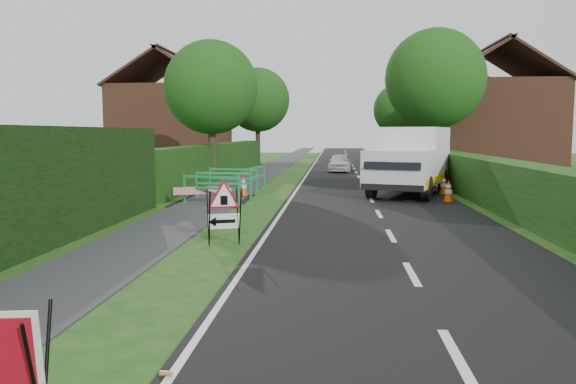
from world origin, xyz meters
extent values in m
plane|color=#1F4413|center=(0.00, 0.00, 0.00)|extent=(120.00, 120.00, 0.00)
cube|color=black|center=(2.50, 35.00, 0.00)|extent=(6.00, 90.00, 0.02)
cube|color=#2D2D30|center=(-3.00, 35.00, 0.01)|extent=(2.00, 90.00, 0.02)
cube|color=#14380F|center=(-5.00, 22.00, 0.00)|extent=(1.00, 24.00, 1.80)
cube|color=#14380F|center=(6.50, 16.00, 0.00)|extent=(1.20, 50.00, 1.50)
cube|color=brown|center=(-10.00, 30.00, 2.75)|extent=(7.00, 7.00, 5.50)
cube|color=#331E19|center=(-11.75, 30.00, 6.59)|extent=(4.00, 7.40, 2.58)
cube|color=#331E19|center=(-8.25, 30.00, 6.59)|extent=(4.00, 7.40, 2.58)
cube|color=#331E19|center=(-10.00, 30.00, 7.69)|extent=(0.25, 7.40, 0.18)
cube|color=brown|center=(11.00, 28.00, 2.75)|extent=(7.00, 7.00, 5.50)
cube|color=#331E19|center=(9.25, 28.00, 6.59)|extent=(4.00, 7.40, 2.58)
cube|color=#331E19|center=(12.75, 28.00, 6.59)|extent=(4.00, 7.40, 2.58)
cube|color=#331E19|center=(11.00, 28.00, 7.69)|extent=(0.25, 7.40, 0.18)
cube|color=brown|center=(12.00, 42.00, 2.75)|extent=(7.00, 7.00, 5.50)
cube|color=#331E19|center=(10.25, 42.00, 6.59)|extent=(4.00, 7.40, 2.58)
cube|color=#331E19|center=(13.75, 42.00, 6.59)|extent=(4.00, 7.40, 2.58)
cube|color=#331E19|center=(12.00, 42.00, 7.69)|extent=(0.25, 7.40, 0.18)
cylinder|color=#2D2116|center=(-4.60, 18.00, 1.31)|extent=(0.36, 0.36, 2.62)
sphere|color=#1A4312|center=(-4.60, 18.00, 4.50)|extent=(4.40, 4.40, 4.40)
cylinder|color=#2D2116|center=(6.40, 22.00, 1.49)|extent=(0.36, 0.36, 2.97)
sphere|color=#1A4312|center=(6.40, 22.00, 5.18)|extent=(5.20, 5.20, 5.20)
cylinder|color=#2D2116|center=(-4.60, 34.00, 1.40)|extent=(0.36, 0.36, 2.80)
sphere|color=#1A4312|center=(-4.60, 34.00, 4.84)|extent=(4.80, 4.80, 4.80)
cylinder|color=#2D2116|center=(6.40, 38.00, 1.22)|extent=(0.36, 0.36, 2.45)
sphere|color=#1A4312|center=(6.40, 38.00, 4.23)|extent=(4.20, 4.20, 4.20)
cylinder|color=black|center=(-1.14, -4.26, 0.48)|extent=(0.08, 0.33, 0.92)
cylinder|color=black|center=(-1.20, -3.92, 0.48)|extent=(0.08, 0.33, 0.92)
cylinder|color=black|center=(-1.34, 2.89, 0.60)|extent=(0.14, 0.35, 1.17)
cylinder|color=black|center=(-1.43, 3.17, 0.60)|extent=(0.14, 0.35, 1.17)
cylinder|color=black|center=(-0.74, 3.10, 0.60)|extent=(0.14, 0.35, 1.17)
cylinder|color=black|center=(-0.84, 3.38, 0.60)|extent=(0.14, 0.35, 1.17)
cube|color=white|center=(-1.08, 3.12, 0.53)|extent=(0.62, 0.23, 0.32)
cube|color=black|center=(-1.07, 3.10, 0.53)|extent=(0.44, 0.16, 0.07)
cone|color=black|center=(-1.31, 3.02, 0.53)|extent=(0.20, 0.23, 0.19)
cube|color=black|center=(-1.07, 3.10, 0.97)|extent=(0.14, 0.06, 0.19)
cube|color=silver|center=(4.37, 14.32, 1.52)|extent=(3.23, 4.06, 2.12)
cube|color=silver|center=(3.50, 11.78, 1.11)|extent=(2.82, 2.88, 1.30)
cube|color=black|center=(3.14, 10.74, 1.43)|extent=(1.91, 0.87, 0.59)
cube|color=yellow|center=(2.99, 13.71, 0.68)|extent=(1.79, 5.14, 0.26)
cube|color=yellow|center=(5.08, 12.98, 0.68)|extent=(1.79, 5.14, 0.26)
cube|color=black|center=(3.14, 10.75, 0.53)|extent=(2.08, 0.83, 0.22)
cylinder|color=black|center=(2.54, 12.05, 0.44)|extent=(0.54, 0.92, 0.88)
cylinder|color=black|center=(4.41, 11.40, 0.44)|extent=(0.54, 0.92, 0.88)
cylinder|color=black|center=(3.70, 15.39, 0.44)|extent=(0.54, 0.92, 0.88)
cylinder|color=black|center=(5.57, 14.75, 0.44)|extent=(0.54, 0.92, 0.88)
cube|color=black|center=(5.07, 11.01, 0.02)|extent=(0.38, 0.38, 0.04)
cone|color=#FF4C08|center=(5.07, 11.01, 0.42)|extent=(0.32, 0.32, 0.75)
cylinder|color=white|center=(5.07, 11.01, 0.38)|extent=(0.25, 0.25, 0.14)
cylinder|color=white|center=(5.07, 11.01, 0.56)|extent=(0.17, 0.17, 0.10)
cube|color=black|center=(5.37, 13.46, 0.02)|extent=(0.38, 0.38, 0.04)
cone|color=#FF4C08|center=(5.37, 13.46, 0.42)|extent=(0.32, 0.32, 0.75)
cylinder|color=white|center=(5.37, 13.46, 0.38)|extent=(0.25, 0.25, 0.14)
cylinder|color=white|center=(5.37, 13.46, 0.56)|extent=(0.17, 0.17, 0.10)
cube|color=black|center=(5.42, 16.07, 0.02)|extent=(0.38, 0.38, 0.04)
cone|color=#FF4C08|center=(5.42, 16.07, 0.42)|extent=(0.32, 0.32, 0.75)
cylinder|color=white|center=(5.42, 16.07, 0.38)|extent=(0.25, 0.25, 0.14)
cylinder|color=white|center=(5.42, 16.07, 0.56)|extent=(0.17, 0.17, 0.10)
cube|color=black|center=(-2.14, 9.16, 0.02)|extent=(0.38, 0.38, 0.04)
cone|color=#FF4C08|center=(-2.14, 9.16, 0.42)|extent=(0.32, 0.32, 0.75)
cylinder|color=white|center=(-2.14, 9.16, 0.38)|extent=(0.25, 0.25, 0.14)
cylinder|color=white|center=(-2.14, 9.16, 0.56)|extent=(0.17, 0.17, 0.10)
cube|color=black|center=(-2.18, 12.29, 0.02)|extent=(0.38, 0.38, 0.04)
cone|color=#FF4C08|center=(-2.18, 12.29, 0.42)|extent=(0.32, 0.32, 0.75)
cylinder|color=white|center=(-2.18, 12.29, 0.38)|extent=(0.25, 0.25, 0.14)
cylinder|color=white|center=(-2.18, 12.29, 0.56)|extent=(0.17, 0.17, 0.10)
cube|color=#198E4A|center=(-3.80, 10.01, 0.50)|extent=(0.06, 0.06, 1.00)
cube|color=#198E4A|center=(-1.86, 9.52, 0.50)|extent=(0.06, 0.06, 1.00)
cube|color=#198E4A|center=(-2.83, 9.77, 0.92)|extent=(1.95, 0.54, 0.08)
cube|color=#198E4A|center=(-2.83, 9.77, 0.55)|extent=(1.95, 0.54, 0.08)
cube|color=#198E4A|center=(-3.80, 10.01, 0.02)|extent=(0.14, 0.35, 0.04)
cube|color=#198E4A|center=(-1.86, 9.52, 0.02)|extent=(0.14, 0.35, 0.04)
cube|color=#198E4A|center=(-3.77, 11.60, 0.50)|extent=(0.05, 0.05, 1.00)
cube|color=#198E4A|center=(-1.78, 11.53, 0.50)|extent=(0.05, 0.05, 1.00)
cube|color=#198E4A|center=(-2.78, 11.57, 0.92)|extent=(2.00, 0.12, 0.08)
cube|color=#198E4A|center=(-2.78, 11.57, 0.55)|extent=(2.00, 0.12, 0.08)
cube|color=#198E4A|center=(-3.77, 11.60, 0.02)|extent=(0.07, 0.35, 0.04)
cube|color=#198E4A|center=(-1.78, 11.53, 0.02)|extent=(0.07, 0.35, 0.04)
cube|color=#198E4A|center=(-3.80, 13.93, 0.50)|extent=(0.06, 0.06, 1.00)
cube|color=#198E4A|center=(-1.84, 13.55, 0.50)|extent=(0.06, 0.06, 1.00)
cube|color=#198E4A|center=(-2.82, 13.74, 0.92)|extent=(1.97, 0.43, 0.08)
cube|color=#198E4A|center=(-2.82, 13.74, 0.55)|extent=(1.97, 0.43, 0.08)
cube|color=#198E4A|center=(-3.80, 13.93, 0.02)|extent=(0.13, 0.36, 0.04)
cube|color=#198E4A|center=(-1.84, 13.55, 0.02)|extent=(0.13, 0.36, 0.04)
cube|color=#198E4A|center=(-2.16, 14.00, 0.50)|extent=(0.06, 0.06, 1.00)
cube|color=#198E4A|center=(-1.83, 15.98, 0.50)|extent=(0.06, 0.06, 1.00)
cube|color=#198E4A|center=(-2.00, 14.99, 0.92)|extent=(0.37, 1.98, 0.08)
cube|color=#198E4A|center=(-2.00, 14.99, 0.55)|extent=(0.37, 1.98, 0.08)
cube|color=#198E4A|center=(-2.16, 14.00, 0.02)|extent=(0.36, 0.12, 0.04)
cube|color=#198E4A|center=(-1.83, 15.98, 0.02)|extent=(0.36, 0.12, 0.04)
cube|color=red|center=(-3.38, 9.92, 0.00)|extent=(1.43, 0.54, 0.25)
cylinder|color=#BF7F4C|center=(-0.40, -3.20, 0.00)|extent=(0.12, 0.07, 0.07)
imported|color=silver|center=(1.55, 26.03, 0.57)|extent=(1.58, 3.42, 1.13)
camera|label=1|loc=(1.20, -8.29, 2.35)|focal=35.00mm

